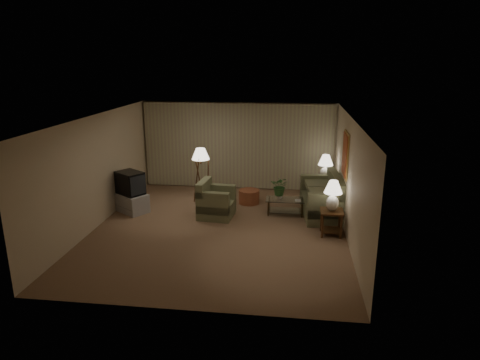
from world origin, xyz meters
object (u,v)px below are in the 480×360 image
(coffee_table, at_px, (285,204))
(crt_tv, at_px, (130,183))
(sofa, at_px, (322,199))
(vase, at_px, (280,196))
(floor_lamp, at_px, (201,174))
(ottoman, at_px, (249,197))
(armchair, at_px, (216,203))
(side_table_far, at_px, (324,186))
(table_lamp_near, at_px, (333,193))
(tv_cabinet, at_px, (132,203))
(table_lamp_far, at_px, (325,165))
(side_table_near, at_px, (331,218))

(coffee_table, xyz_separation_m, crt_tv, (-4.11, -0.31, 0.53))
(sofa, height_order, vase, sofa)
(floor_lamp, bearing_deg, ottoman, -1.19)
(armchair, height_order, side_table_far, armchair)
(coffee_table, distance_m, floor_lamp, 2.61)
(armchair, height_order, table_lamp_near, table_lamp_near)
(sofa, bearing_deg, armchair, -84.89)
(ottoman, bearing_deg, floor_lamp, 178.81)
(table_lamp_near, distance_m, tv_cabinet, 5.34)
(vase, bearing_deg, tv_cabinet, -175.54)
(table_lamp_near, bearing_deg, table_lamp_far, 90.00)
(coffee_table, bearing_deg, side_table_far, 51.05)
(coffee_table, bearing_deg, side_table_near, -48.88)
(coffee_table, bearing_deg, crt_tv, -175.70)
(table_lamp_far, distance_m, floor_lamp, 3.57)
(side_table_far, bearing_deg, tv_cabinet, -162.31)
(sofa, xyz_separation_m, vase, (-1.09, -0.10, 0.06))
(side_table_far, height_order, crt_tv, crt_tv)
(crt_tv, height_order, floor_lamp, floor_lamp)
(coffee_table, bearing_deg, table_lamp_near, -48.88)
(table_lamp_near, bearing_deg, armchair, 163.38)
(sofa, distance_m, table_lamp_near, 1.49)
(side_table_near, xyz_separation_m, table_lamp_near, (-0.00, 0.00, 0.62))
(tv_cabinet, relative_size, ottoman, 1.80)
(armchair, height_order, crt_tv, crt_tv)
(coffee_table, bearing_deg, floor_lamp, 161.96)
(crt_tv, bearing_deg, floor_lamp, 68.02)
(coffee_table, xyz_separation_m, tv_cabinet, (-4.11, -0.31, -0.03))
(side_table_far, xyz_separation_m, ottoman, (-2.13, -0.59, -0.21))
(side_table_near, bearing_deg, coffee_table, 131.12)
(side_table_far, xyz_separation_m, table_lamp_near, (-0.00, -2.60, 0.62))
(armchair, xyz_separation_m, tv_cabinet, (-2.34, 0.09, -0.13))
(side_table_far, distance_m, ottoman, 2.22)
(armchair, bearing_deg, table_lamp_near, -101.47)
(side_table_near, distance_m, crt_tv, 5.30)
(floor_lamp, bearing_deg, crt_tv, -146.84)
(crt_tv, bearing_deg, table_lamp_far, 52.55)
(table_lamp_near, bearing_deg, vase, 134.80)
(sofa, relative_size, table_lamp_far, 2.78)
(side_table_far, bearing_deg, side_table_near, -90.00)
(table_lamp_far, relative_size, tv_cabinet, 0.70)
(coffee_table, bearing_deg, vase, 180.00)
(floor_lamp, distance_m, ottoman, 1.52)
(side_table_near, relative_size, coffee_table, 0.59)
(armchair, relative_size, crt_tv, 1.22)
(sofa, bearing_deg, side_table_far, 167.93)
(armchair, bearing_deg, tv_cabinet, 93.03)
(floor_lamp, xyz_separation_m, ottoman, (1.38, -0.03, -0.62))
(table_lamp_far, height_order, vase, table_lamp_far)
(side_table_far, xyz_separation_m, coffee_table, (-1.09, -1.35, -0.13))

